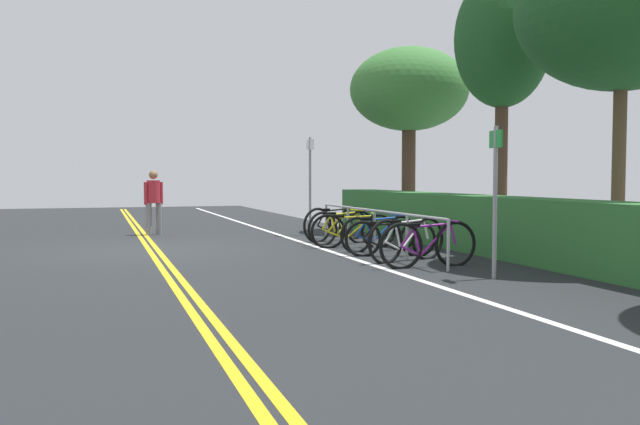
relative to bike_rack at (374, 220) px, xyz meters
The scene contains 19 objects.
ground_plane 4.33m from the bike_rack, 112.18° to the right, with size 37.97×11.09×0.05m, color #232628.
centre_line_yellow_inner 4.40m from the bike_rack, 111.78° to the right, with size 34.18×0.10×0.00m, color gold.
centre_line_yellow_outer 4.26m from the bike_rack, 112.59° to the right, with size 34.18×0.10×0.00m, color gold.
bike_lane_stripe_white 1.90m from the bike_rack, 153.91° to the right, with size 34.18×0.12×0.00m, color white.
bike_rack is the anchor object (origin of this frame).
bicycle_0 2.29m from the bike_rack, behind, with size 0.68×1.68×0.79m.
bicycle_1 1.56m from the bike_rack, behind, with size 0.56×1.65×0.75m.
bicycle_2 0.82m from the bike_rack, 169.72° to the right, with size 0.54×1.68×0.72m.
bicycle_3 0.28m from the bike_rack, 108.54° to the left, with size 0.47×1.69×0.72m.
bicycle_4 0.82m from the bike_rack, ahead, with size 0.57×1.61×0.69m.
bicycle_5 1.54m from the bike_rack, ahead, with size 0.64×1.66×0.77m.
bicycle_6 2.35m from the bike_rack, ahead, with size 0.46×1.71×0.77m.
pedestrian 6.28m from the bike_rack, 143.93° to the right, with size 0.32×0.47×1.57m.
sign_post_near 3.89m from the bike_rack, behind, with size 0.36×0.07×2.37m.
sign_post_far 3.77m from the bike_rack, ahead, with size 0.36×0.08×2.12m.
hedge_backdrop 2.44m from the bike_rack, 52.08° to the left, with size 14.70×0.88×1.06m, color #2D6B30.
tree_near_left 5.95m from the bike_rack, 147.20° to the left, with size 3.09×3.09×4.77m.
tree_mid 4.92m from the bike_rack, 102.03° to the left, with size 2.02×2.02×5.77m.
tree_far_right 5.52m from the bike_rack, 50.18° to the left, with size 3.46×3.46×5.50m.
Camera 1 is at (13.42, -0.99, 1.42)m, focal length 37.92 mm.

